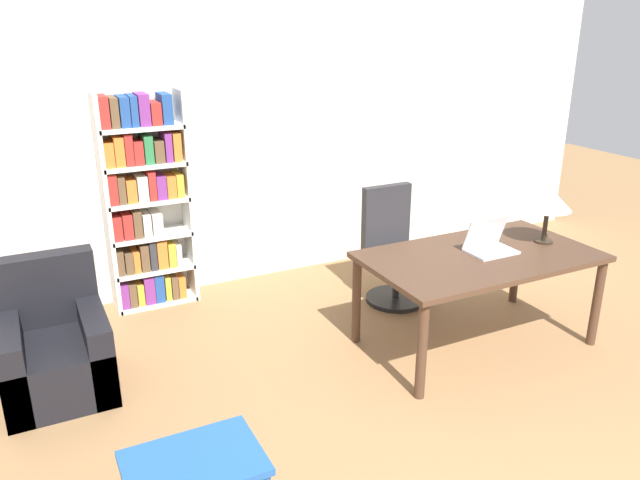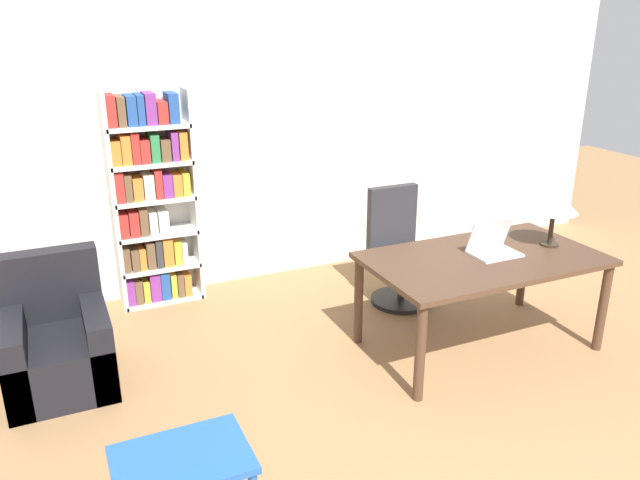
% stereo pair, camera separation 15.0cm
% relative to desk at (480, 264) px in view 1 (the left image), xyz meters
% --- Properties ---
extents(wall_back, '(8.00, 0.06, 2.70)m').
position_rel_desk_xyz_m(wall_back, '(-1.04, 2.03, 0.69)').
color(wall_back, silver).
rests_on(wall_back, ground_plane).
extents(desk, '(1.74, 0.99, 0.74)m').
position_rel_desk_xyz_m(desk, '(0.00, 0.00, 0.00)').
color(desk, '#4C3323').
rests_on(desk, ground_plane).
extents(laptop, '(0.36, 0.25, 0.25)m').
position_rel_desk_xyz_m(laptop, '(0.09, 0.02, 0.14)').
color(laptop, silver).
rests_on(laptop, desk).
extents(table_lamp, '(0.36, 0.36, 0.45)m').
position_rel_desk_xyz_m(table_lamp, '(0.62, -0.01, 0.43)').
color(table_lamp, '#2D2319').
rests_on(table_lamp, desk).
extents(office_chair, '(0.53, 0.53, 1.03)m').
position_rel_desk_xyz_m(office_chair, '(-0.13, 0.98, -0.22)').
color(office_chair, black).
rests_on(office_chair, ground_plane).
extents(side_table_blue, '(0.63, 0.45, 0.50)m').
position_rel_desk_xyz_m(side_table_blue, '(-2.49, -0.98, -0.25)').
color(side_table_blue, '#2356A3').
rests_on(side_table_blue, ground_plane).
extents(armchair, '(0.68, 0.78, 0.89)m').
position_rel_desk_xyz_m(armchair, '(-2.97, 0.78, -0.38)').
color(armchair, black).
rests_on(armchair, ground_plane).
extents(bookshelf, '(0.71, 0.28, 1.86)m').
position_rel_desk_xyz_m(bookshelf, '(-2.09, 1.84, 0.26)').
color(bookshelf, white).
rests_on(bookshelf, ground_plane).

